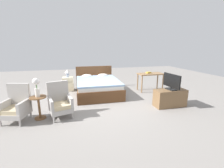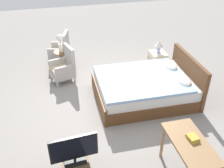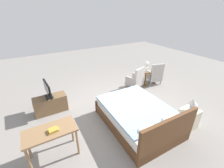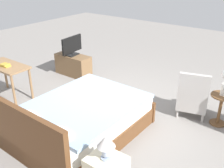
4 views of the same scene
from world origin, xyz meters
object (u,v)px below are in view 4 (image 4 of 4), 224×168
object	(u,v)px
side_table	(221,106)
book_stack	(5,65)
tv_flatscreen	(72,46)
table_lamp	(106,144)
armchair_by_window_right	(193,98)
tv_stand	(73,65)
vanity_desk	(7,70)
bed	(80,120)

from	to	relation	value
side_table	book_stack	distance (m)	4.27
tv_flatscreen	table_lamp	bearing A→B (deg)	140.30
armchair_by_window_right	table_lamp	world-z (taller)	armchair_by_window_right
side_table	armchair_by_window_right	bearing A→B (deg)	1.15
tv_stand	tv_flatscreen	size ratio (longest dim) A/B	1.38
tv_stand	tv_flatscreen	distance (m)	0.51
tv_stand	vanity_desk	bearing A→B (deg)	82.28
vanity_desk	book_stack	xyz separation A→B (m)	(-0.06, 0.06, 0.14)
tv_stand	bed	bearing A→B (deg)	136.81
bed	armchair_by_window_right	bearing A→B (deg)	-125.68
book_stack	table_lamp	bearing A→B (deg)	166.20
vanity_desk	tv_stand	bearing A→B (deg)	-97.72
side_table	tv_stand	xyz separation A→B (m)	(3.74, -0.09, -0.10)
table_lamp	book_stack	xyz separation A→B (m)	(3.27, -0.80, -0.02)
armchair_by_window_right	tv_stand	xyz separation A→B (m)	(3.23, -0.11, -0.11)
table_lamp	vanity_desk	size ratio (longest dim) A/B	0.32
bed	armchair_by_window_right	xyz separation A→B (m)	(-1.25, -1.75, 0.08)
armchair_by_window_right	tv_flatscreen	world-z (taller)	tv_flatscreen
tv_stand	vanity_desk	distance (m)	1.77
side_table	table_lamp	bearing A→B (deg)	75.56
armchair_by_window_right	vanity_desk	world-z (taller)	armchair_by_window_right
tv_flatscreen	vanity_desk	distance (m)	1.74
table_lamp	vanity_desk	bearing A→B (deg)	-14.51
armchair_by_window_right	table_lamp	xyz separation A→B (m)	(0.13, 2.47, 0.41)
table_lamp	tv_flatscreen	distance (m)	4.03
side_table	vanity_desk	xyz separation A→B (m)	(3.97, 1.62, 0.26)
side_table	vanity_desk	size ratio (longest dim) A/B	0.57
side_table	tv_flatscreen	distance (m)	3.76
bed	table_lamp	distance (m)	1.43
side_table	book_stack	world-z (taller)	book_stack
tv_flatscreen	vanity_desk	bearing A→B (deg)	82.35
table_lamp	tv_stand	bearing A→B (deg)	-39.73
side_table	table_lamp	distance (m)	2.60
side_table	tv_stand	world-z (taller)	side_table
side_table	book_stack	xyz separation A→B (m)	(3.91, 1.68, 0.39)
bed	tv_stand	xyz separation A→B (m)	(1.97, -1.85, -0.03)
bed	tv_stand	distance (m)	2.70
armchair_by_window_right	side_table	size ratio (longest dim) A/B	1.56
side_table	table_lamp	size ratio (longest dim) A/B	1.78
table_lamp	tv_stand	xyz separation A→B (m)	(3.10, -2.58, -0.52)
book_stack	side_table	bearing A→B (deg)	-156.79
book_stack	armchair_by_window_right	bearing A→B (deg)	-153.87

